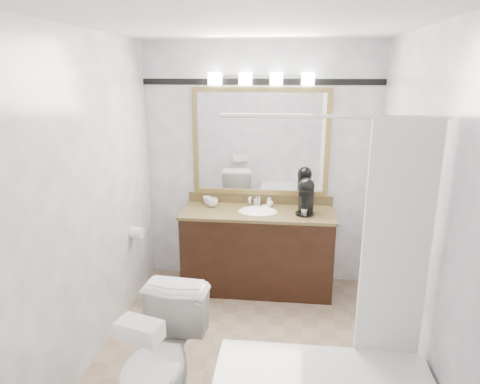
{
  "coord_description": "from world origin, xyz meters",
  "views": [
    {
      "loc": [
        0.28,
        -3.05,
        2.2
      ],
      "look_at": [
        -0.11,
        0.35,
        1.23
      ],
      "focal_mm": 32.0,
      "sensor_mm": 36.0,
      "label": 1
    }
  ],
  "objects": [
    {
      "name": "room",
      "position": [
        0.0,
        0.0,
        1.25
      ],
      "size": [
        2.42,
        2.62,
        2.52
      ],
      "color": "gray",
      "rests_on": "ground"
    },
    {
      "name": "vanity",
      "position": [
        0.0,
        1.02,
        0.44
      ],
      "size": [
        1.53,
        0.58,
        0.97
      ],
      "color": "black",
      "rests_on": "ground"
    },
    {
      "name": "mirror",
      "position": [
        0.0,
        1.28,
        1.5
      ],
      "size": [
        1.4,
        0.04,
        1.1
      ],
      "color": "olive",
      "rests_on": "room"
    },
    {
      "name": "vanity_light_bar",
      "position": [
        0.0,
        1.23,
        2.13
      ],
      "size": [
        1.02,
        0.14,
        0.12
      ],
      "color": "silver",
      "rests_on": "room"
    },
    {
      "name": "accent_stripe",
      "position": [
        0.0,
        1.29,
        2.1
      ],
      "size": [
        2.4,
        0.01,
        0.06
      ],
      "primitive_type": "cube",
      "color": "black",
      "rests_on": "room"
    },
    {
      "name": "tp_roll",
      "position": [
        -1.14,
        0.66,
        0.7
      ],
      "size": [
        0.11,
        0.12,
        0.12
      ],
      "primitive_type": "cylinder",
      "rotation": [
        0.0,
        1.57,
        0.0
      ],
      "color": "white",
      "rests_on": "room"
    },
    {
      "name": "toilet",
      "position": [
        -0.48,
        -0.8,
        0.41
      ],
      "size": [
        0.52,
        0.83,
        0.81
      ],
      "primitive_type": "imported",
      "rotation": [
        0.0,
        0.0,
        -0.09
      ],
      "color": "white",
      "rests_on": "ground"
    },
    {
      "name": "tissue_box",
      "position": [
        -0.48,
        -1.12,
        0.86
      ],
      "size": [
        0.27,
        0.19,
        0.1
      ],
      "primitive_type": "cube",
      "rotation": [
        0.0,
        0.0,
        -0.28
      ],
      "color": "white",
      "rests_on": "toilet"
    },
    {
      "name": "coffee_maker",
      "position": [
        0.47,
        1.01,
        1.03
      ],
      "size": [
        0.18,
        0.23,
        0.35
      ],
      "rotation": [
        0.0,
        0.0,
        -0.21
      ],
      "color": "black",
      "rests_on": "vanity"
    },
    {
      "name": "cup_left",
      "position": [
        -0.48,
        1.11,
        0.89
      ],
      "size": [
        0.12,
        0.12,
        0.09
      ],
      "primitive_type": "imported",
      "rotation": [
        0.0,
        0.0,
        0.04
      ],
      "color": "white",
      "rests_on": "vanity"
    },
    {
      "name": "cup_right",
      "position": [
        -0.55,
        1.2,
        0.89
      ],
      "size": [
        0.1,
        0.1,
        0.08
      ],
      "primitive_type": "imported",
      "rotation": [
        0.0,
        0.0,
        0.29
      ],
      "color": "white",
      "rests_on": "vanity"
    },
    {
      "name": "soap_bottle_a",
      "position": [
        -0.03,
        1.23,
        0.9
      ],
      "size": [
        0.05,
        0.05,
        0.09
      ],
      "primitive_type": "imported",
      "rotation": [
        0.0,
        0.0,
        -0.26
      ],
      "color": "white",
      "rests_on": "vanity"
    },
    {
      "name": "soap_bottle_b",
      "position": [
        0.11,
        1.18,
        0.9
      ],
      "size": [
        0.07,
        0.07,
        0.09
      ],
      "primitive_type": "imported",
      "rotation": [
        0.0,
        0.0,
        -0.02
      ],
      "color": "white",
      "rests_on": "vanity"
    },
    {
      "name": "soap_bar",
      "position": [
        0.08,
        1.13,
        0.86
      ],
      "size": [
        0.08,
        0.06,
        0.02
      ],
      "primitive_type": "cube",
      "rotation": [
        0.0,
        0.0,
        -0.19
      ],
      "color": "beige",
      "rests_on": "vanity"
    }
  ]
}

